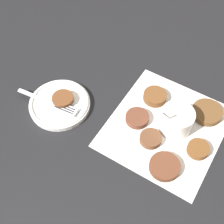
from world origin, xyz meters
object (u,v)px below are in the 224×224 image
Objects in this scene: sauce_bowl at (176,121)px; fritter_on_plate at (63,99)px; fork at (53,104)px; serving_plate at (60,104)px.

sauce_bowl is 0.33m from fritter_on_plate.
fritter_on_plate is 0.03m from fork.
sauce_bowl reaches higher than serving_plate.
serving_plate is at bearing -62.29° from sauce_bowl.
serving_plate is at bearing -24.43° from fritter_on_plate.
serving_plate is 0.02m from fork.
fritter_on_plate is at bearing 158.89° from fork.
fritter_on_plate reaches higher than fork.
serving_plate is 0.92× the size of fork.
fork is (0.02, -0.01, 0.01)m from serving_plate.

